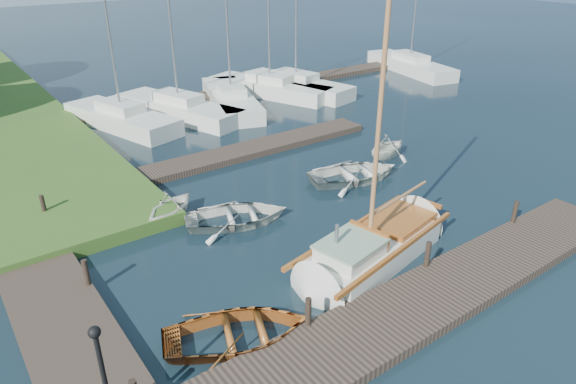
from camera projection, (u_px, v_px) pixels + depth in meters
ground at (288, 222)px, 18.37m from camera, size 160.00×160.00×0.00m
near_dock at (417, 305)px, 13.94m from camera, size 18.00×2.20×0.30m
left_dock at (36, 268)px, 15.53m from camera, size 2.20×18.00×0.30m
far_dock at (241, 152)px, 24.08m from camera, size 14.00×1.60×0.30m
pontoon at (269, 86)px, 35.21m from camera, size 30.00×1.60×0.30m
mooring_post_1 at (308, 312)px, 12.84m from camera, size 0.16×0.16×0.80m
mooring_post_2 at (428, 254)px, 15.21m from camera, size 0.16×0.16×0.80m
mooring_post_3 at (515, 212)px, 17.59m from camera, size 0.16×0.16×0.80m
mooring_post_4 at (86, 272)px, 14.37m from camera, size 0.16×0.16×0.80m
mooring_post_5 at (43, 206)px, 18.00m from camera, size 0.16×0.16×0.80m
lamp_post at (101, 363)px, 9.69m from camera, size 0.24×0.24×2.44m
sailboat at (375, 248)px, 16.15m from camera, size 7.40×3.35×9.83m
dinghy at (238, 329)px, 12.73m from camera, size 4.40×3.79×0.77m
tender_a at (237, 213)px, 18.15m from camera, size 4.34×3.74×0.76m
tender_b at (170, 204)px, 18.29m from camera, size 3.09×2.96×1.26m
tender_c at (355, 171)px, 21.44m from camera, size 4.52×3.74×0.81m
tender_d at (388, 145)px, 23.61m from camera, size 2.66×2.38×1.26m
marina_boat_0 at (122, 117)px, 27.56m from camera, size 4.21×7.85×9.93m
marina_boat_1 at (179, 107)px, 29.17m from camera, size 4.66×8.61×9.97m
marina_boat_2 at (231, 98)px, 30.93m from camera, size 4.79×8.63×11.35m
marina_boat_3 at (270, 87)px, 33.30m from camera, size 5.10×8.60×11.58m
marina_boat_4 at (296, 84)px, 33.90m from camera, size 3.92×8.49×9.73m
marina_boat_7 at (410, 64)px, 39.43m from camera, size 4.01×9.09×12.66m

